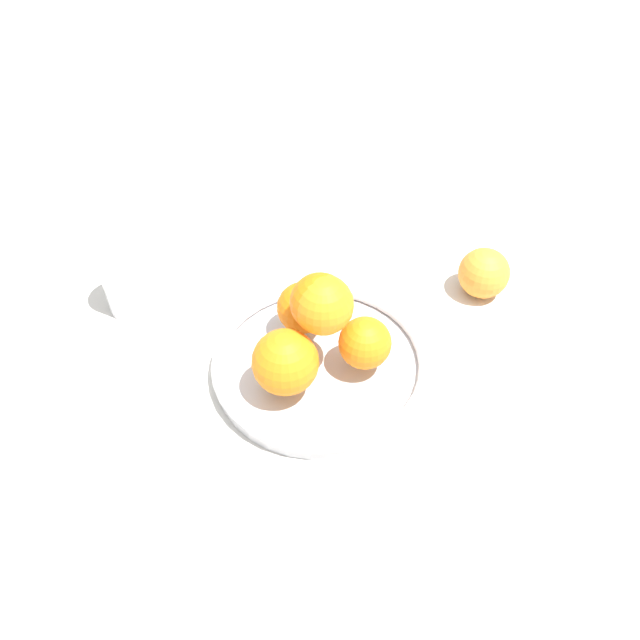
# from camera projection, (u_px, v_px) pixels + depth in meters

# --- Properties ---
(ground_plane) EXTENTS (4.00, 4.00, 0.00)m
(ground_plane) POSITION_uv_depth(u_px,v_px,m) (320.00, 371.00, 0.81)
(ground_plane) COLOR beige
(fruit_bowl) EXTENTS (0.28, 0.28, 0.03)m
(fruit_bowl) POSITION_uv_depth(u_px,v_px,m) (320.00, 363.00, 0.80)
(fruit_bowl) COLOR silver
(fruit_bowl) RESTS_ON ground_plane
(orange_pile) EXTENTS (0.16, 0.17, 0.13)m
(orange_pile) POSITION_uv_depth(u_px,v_px,m) (315.00, 327.00, 0.74)
(orange_pile) COLOR orange
(orange_pile) RESTS_ON fruit_bowl
(stray_orange) EXTENTS (0.07, 0.07, 0.07)m
(stray_orange) POSITION_uv_depth(u_px,v_px,m) (484.00, 273.00, 0.89)
(stray_orange) COLOR orange
(stray_orange) RESTS_ON ground_plane
(drinking_glass) EXTENTS (0.07, 0.07, 0.11)m
(drinking_glass) POSITION_uv_depth(u_px,v_px,m) (127.00, 276.00, 0.85)
(drinking_glass) COLOR white
(drinking_glass) RESTS_ON ground_plane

